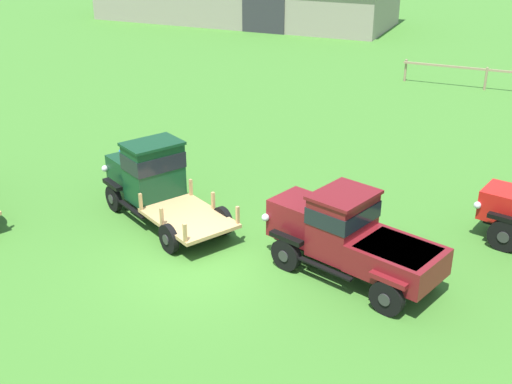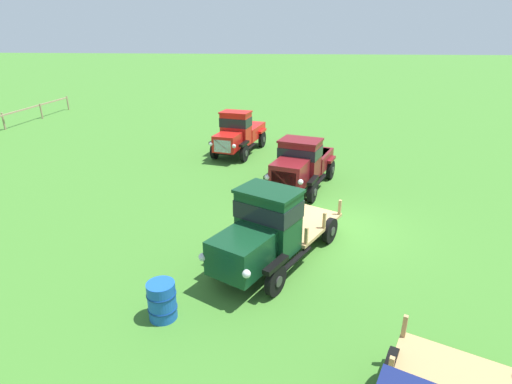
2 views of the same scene
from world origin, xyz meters
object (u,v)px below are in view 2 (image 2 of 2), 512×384
Objects in this scene: vintage_truck_second_in_line at (266,230)px; vintage_truck_far_side at (239,133)px; oil_drum_beside_row at (162,301)px; vintage_truck_midrow_center at (301,163)px.

vintage_truck_second_in_line is 1.06× the size of vintage_truck_far_side.
vintage_truck_far_side is (11.05, 2.27, -0.03)m from vintage_truck_second_in_line.
vintage_truck_second_in_line reaches higher than oil_drum_beside_row.
vintage_truck_midrow_center is at bearing -146.68° from vintage_truck_far_side.
vintage_truck_far_side is 13.38m from oil_drum_beside_row.
vintage_truck_far_side is at bearing 11.61° from vintage_truck_second_in_line.
vintage_truck_second_in_line is at bearing -42.79° from oil_drum_beside_row.
oil_drum_beside_row is (-2.31, 2.14, -0.68)m from vintage_truck_second_in_line.
vintage_truck_midrow_center is at bearing -20.19° from oil_drum_beside_row.
vintage_truck_second_in_line is 1.09× the size of vintage_truck_midrow_center.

